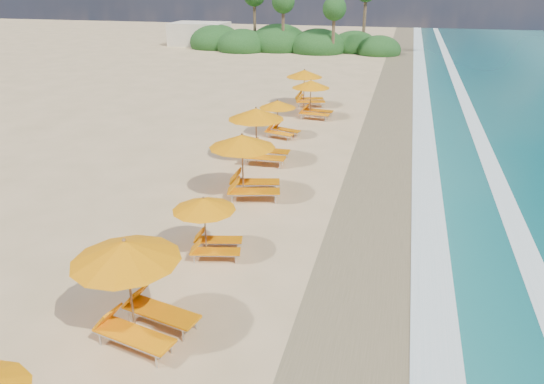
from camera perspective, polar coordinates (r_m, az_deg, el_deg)
name	(u,v)px	position (r m, az deg, el deg)	size (l,w,h in m)	color
ground	(272,222)	(18.53, 0.00, -3.42)	(160.00, 160.00, 0.00)	tan
wet_sand	(384,235)	(18.06, 12.43, -4.73)	(4.00, 160.00, 0.01)	#8B7753
surf_foam	(467,244)	(18.23, 20.95, -5.45)	(4.00, 160.00, 0.01)	white
station_3	(136,283)	(12.76, -14.98, -9.84)	(3.23, 3.10, 2.65)	olive
station_4	(210,223)	(16.10, -6.95, -3.40)	(2.47, 2.38, 2.01)	olive
station_5	(248,161)	(20.22, -2.72, 3.44)	(3.29, 3.18, 2.66)	olive
station_6	(260,132)	(24.15, -1.30, 6.77)	(2.92, 2.70, 2.68)	olive
station_7	(280,116)	(28.30, 0.90, 8.47)	(2.61, 2.55, 2.07)	olive
station_8	(313,96)	(32.36, 4.65, 10.58)	(2.75, 2.59, 2.40)	olive
station_9	(307,85)	(35.49, 3.92, 11.81)	(3.15, 3.06, 2.52)	olive
treeline	(286,42)	(63.59, 1.62, 16.39)	(25.80, 8.80, 9.74)	#163D14
beach_building	(200,34)	(69.54, -8.08, 17.08)	(7.00, 5.00, 2.80)	beige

